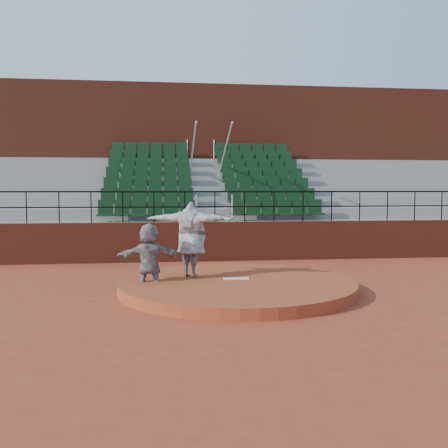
{
  "coord_description": "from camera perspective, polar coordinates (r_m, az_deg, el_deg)",
  "views": [
    {
      "loc": [
        -1.7,
        -11.41,
        2.38
      ],
      "look_at": [
        0.0,
        2.5,
        1.4
      ],
      "focal_mm": 40.0,
      "sensor_mm": 36.0,
      "label": 1
    }
  ],
  "objects": [
    {
      "name": "seating_deck",
      "position": [
        20.15,
        -2.12,
        1.33
      ],
      "size": [
        24.0,
        5.97,
        4.63
      ],
      "color": "gray",
      "rests_on": "ground"
    },
    {
      "name": "boundary_wall",
      "position": [
        16.59,
        -1.05,
        -1.99
      ],
      "size": [
        24.0,
        0.3,
        1.3
      ],
      "primitive_type": "cube",
      "color": "maroon",
      "rests_on": "ground"
    },
    {
      "name": "wall_railing",
      "position": [
        16.5,
        -1.05,
        2.78
      ],
      "size": [
        24.04,
        0.05,
        1.03
      ],
      "color": "black",
      "rests_on": "boundary_wall"
    },
    {
      "name": "pitchers_mound",
      "position": [
        11.75,
        1.49,
        -7.06
      ],
      "size": [
        5.5,
        5.5,
        0.25
      ],
      "primitive_type": "cylinder",
      "color": "#933E21",
      "rests_on": "ground"
    },
    {
      "name": "ground",
      "position": [
        11.78,
        1.49,
        -7.66
      ],
      "size": [
        90.0,
        90.0,
        0.0
      ],
      "primitive_type": "plane",
      "color": "maroon",
      "rests_on": "ground"
    },
    {
      "name": "fielder",
      "position": [
        11.67,
        -8.54,
        -3.82
      ],
      "size": [
        1.52,
        0.6,
        1.6
      ],
      "primitive_type": "imported",
      "rotation": [
        0.0,
        0.0,
        3.23
      ],
      "color": "black",
      "rests_on": "ground"
    },
    {
      "name": "pitcher",
      "position": [
        12.15,
        -3.77,
        -1.75
      ],
      "size": [
        2.31,
        1.41,
        1.83
      ],
      "primitive_type": "imported",
      "rotation": [
        0.0,
        0.0,
        2.75
      ],
      "color": "black",
      "rests_on": "pitchers_mound"
    },
    {
      "name": "pitching_rubber",
      "position": [
        11.87,
        1.38,
        -6.26
      ],
      "size": [
        0.6,
        0.15,
        0.03
      ],
      "primitive_type": "cube",
      "color": "white",
      "rests_on": "pitchers_mound"
    },
    {
      "name": "press_box_facade",
      "position": [
        24.1,
        -2.94,
        6.78
      ],
      "size": [
        24.0,
        3.0,
        7.1
      ],
      "primitive_type": "cube",
      "color": "maroon",
      "rests_on": "ground"
    }
  ]
}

